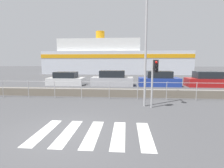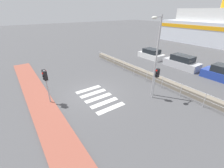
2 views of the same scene
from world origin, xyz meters
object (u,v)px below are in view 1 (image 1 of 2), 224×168
traffic_light_far (154,73)px  parked_car_silver (112,79)px  parked_car_blue (159,80)px  parked_car_red (207,80)px  streetlamp (146,36)px  ferry_boat (113,59)px  parked_car_white (66,79)px

traffic_light_far → parked_car_silver: size_ratio=0.61×
parked_car_silver → parked_car_blue: 4.79m
traffic_light_far → parked_car_blue: (1.84, 8.65, -1.26)m
traffic_light_far → parked_car_red: 10.93m
streetlamp → parked_car_red: (7.02, 8.51, -3.22)m
traffic_light_far → parked_car_silver: 9.22m
streetlamp → parked_car_silver: streetlamp is taller
streetlamp → ferry_boat: 27.75m
traffic_light_far → parked_car_red: (6.57, 8.65, -1.27)m
parked_car_white → streetlamp: bearing=-48.7°
parked_car_blue → parked_car_white: bearing=-180.0°
parked_car_red → ferry_boat: bearing=119.7°
streetlamp → parked_car_white: (-7.47, 8.51, -3.27)m
parked_car_blue → parked_car_red: parked_car_blue is taller
parked_car_red → parked_car_blue: bearing=180.0°
parked_car_silver → parked_car_blue: parked_car_silver is taller
parked_car_silver → parked_car_blue: bearing=0.0°
parked_car_blue → parked_car_silver: bearing=180.0°
parked_car_silver → parked_car_red: (9.52, 0.00, -0.02)m
streetlamp → parked_car_silver: size_ratio=1.46×
ferry_boat → parked_car_white: 19.46m
parked_car_white → traffic_light_far: bearing=-47.5°
streetlamp → ferry_boat: (-3.80, 27.48, -0.94)m
ferry_boat → parked_car_white: size_ratio=7.54×
traffic_light_far → parked_car_white: (-7.93, 8.65, -1.32)m
ferry_boat → parked_car_blue: (6.10, -18.97, -2.27)m
streetlamp → parked_car_blue: streetlamp is taller
traffic_light_far → streetlamp: size_ratio=0.41×
streetlamp → parked_car_white: 11.78m
streetlamp → parked_car_red: streetlamp is taller
traffic_light_far → parked_car_red: bearing=52.8°
streetlamp → parked_car_red: 11.49m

